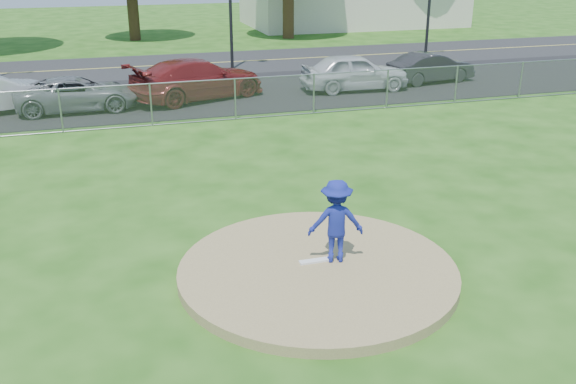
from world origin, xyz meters
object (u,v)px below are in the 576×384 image
parked_car_gray (77,94)px  parked_car_darkred (197,79)px  pitcher (336,221)px  parked_car_charcoal (431,67)px  parked_car_pearl (355,72)px

parked_car_gray → parked_car_darkred: (4.72, 0.60, 0.19)m
pitcher → parked_car_gray: 15.70m
parked_car_charcoal → parked_car_gray: bearing=84.0°
parked_car_gray → parked_car_pearl: size_ratio=0.99×
parked_car_pearl → parked_car_darkred: bearing=90.4°
parked_car_darkred → parked_car_charcoal: parked_car_darkred is taller
parked_car_gray → parked_car_darkred: size_ratio=0.81×
parked_car_gray → parked_car_pearl: (11.54, 0.35, 0.15)m
parked_car_gray → parked_car_charcoal: (15.57, 0.94, 0.03)m
parked_car_darkred → parked_car_pearl: parked_car_darkred is taller
parked_car_darkred → parked_car_charcoal: size_ratio=1.40×
pitcher → parked_car_darkred: bearing=-77.0°
parked_car_charcoal → parked_car_pearl: bearing=88.8°
pitcher → parked_car_charcoal: 19.10m
pitcher → parked_car_darkred: pitcher is taller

